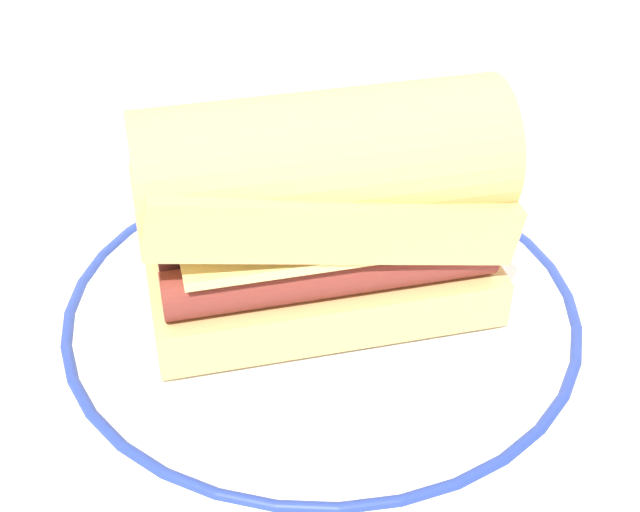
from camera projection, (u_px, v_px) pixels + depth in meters
ground_plane at (313, 362)px, 0.47m from camera, size 1.50×1.50×0.00m
plate at (320, 311)px, 0.49m from camera, size 0.30×0.30×0.01m
sausage_sandwich at (320, 206)px, 0.45m from camera, size 0.20×0.14×0.12m
drinking_glass at (514, 70)px, 0.66m from camera, size 0.06×0.06×0.09m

